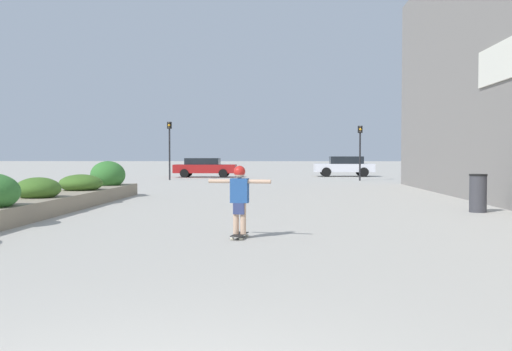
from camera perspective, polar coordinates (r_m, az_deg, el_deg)
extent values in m
cube|color=gray|center=(17.02, -20.68, -2.79)|extent=(1.50, 15.38, 0.46)
ellipsoid|color=#3D6623|center=(16.86, -20.96, -1.25)|extent=(1.22, 1.30, 0.64)
ellipsoid|color=#3D6623|center=(19.94, -17.10, -0.75)|extent=(1.43, 1.43, 0.60)
ellipsoid|color=#33702D|center=(22.83, -14.59, 0.06)|extent=(1.33, 1.37, 1.07)
cube|color=black|center=(11.19, -1.65, -5.89)|extent=(0.32, 0.70, 0.01)
cylinder|color=beige|center=(11.45, -1.78, -6.00)|extent=(0.07, 0.06, 0.05)
cylinder|color=beige|center=(11.41, -0.92, -6.03)|extent=(0.07, 0.06, 0.05)
cylinder|color=beige|center=(11.00, -2.41, -6.33)|extent=(0.07, 0.06, 0.05)
cylinder|color=beige|center=(10.95, -1.52, -6.36)|extent=(0.07, 0.06, 0.05)
cylinder|color=tan|center=(11.17, -2.02, -4.30)|extent=(0.13, 0.13, 0.61)
cylinder|color=tan|center=(11.14, -1.29, -4.32)|extent=(0.13, 0.13, 0.61)
cube|color=navy|center=(11.14, -1.65, -3.31)|extent=(0.25, 0.22, 0.22)
cube|color=#234C8C|center=(11.11, -1.66, -1.52)|extent=(0.37, 0.23, 0.48)
cylinder|color=tan|center=(11.20, -3.63, -0.56)|extent=(0.46, 0.16, 0.08)
cylinder|color=tan|center=(11.01, 0.35, -0.61)|extent=(0.46, 0.16, 0.08)
sphere|color=tan|center=(11.09, -1.66, 0.22)|extent=(0.20, 0.20, 0.20)
sphere|color=red|center=(11.09, -1.66, 0.40)|extent=(0.23, 0.23, 0.23)
cylinder|color=#38383D|center=(17.41, 21.31, -1.74)|extent=(0.48, 0.48, 1.04)
cylinder|color=black|center=(17.39, 21.34, 0.06)|extent=(0.50, 0.50, 0.05)
cube|color=silver|center=(43.93, 8.76, 0.77)|extent=(4.49, 1.93, 0.62)
cube|color=black|center=(43.94, 9.00, 1.53)|extent=(2.47, 1.70, 0.56)
cylinder|color=black|center=(42.89, 7.05, 0.33)|extent=(0.71, 0.22, 0.71)
cylinder|color=black|center=(44.72, 6.86, 0.40)|extent=(0.71, 0.22, 0.71)
cylinder|color=black|center=(43.20, 10.73, 0.33)|extent=(0.71, 0.22, 0.71)
cylinder|color=black|center=(45.02, 10.40, 0.40)|extent=(0.71, 0.22, 0.71)
cube|color=maroon|center=(42.14, -5.11, 0.68)|extent=(4.54, 1.76, 0.62)
cube|color=black|center=(42.15, -5.35, 1.42)|extent=(2.49, 1.55, 0.47)
cylinder|color=black|center=(42.81, -3.09, 0.29)|extent=(0.63, 0.22, 0.63)
cylinder|color=black|center=(41.15, -3.32, 0.22)|extent=(0.63, 0.22, 0.63)
cylinder|color=black|center=(43.18, -6.80, 0.29)|extent=(0.63, 0.22, 0.63)
cylinder|color=black|center=(41.53, -7.18, 0.22)|extent=(0.63, 0.22, 0.63)
cylinder|color=black|center=(37.80, -8.64, 2.10)|extent=(0.11, 0.11, 3.36)
cube|color=black|center=(37.85, -8.65, 4.98)|extent=(0.28, 0.20, 0.45)
sphere|color=#2D2823|center=(37.74, -8.69, 5.22)|extent=(0.15, 0.15, 0.15)
sphere|color=orange|center=(37.73, -8.69, 4.99)|extent=(0.15, 0.15, 0.15)
sphere|color=#2D2823|center=(37.72, -8.69, 4.77)|extent=(0.15, 0.15, 0.15)
cylinder|color=black|center=(36.90, 10.35, 1.85)|extent=(0.11, 0.11, 3.04)
cube|color=black|center=(36.93, 10.37, 4.56)|extent=(0.28, 0.20, 0.45)
sphere|color=#2D2823|center=(36.82, 10.40, 4.80)|extent=(0.15, 0.15, 0.15)
sphere|color=orange|center=(36.81, 10.40, 4.57)|extent=(0.15, 0.15, 0.15)
sphere|color=#2D2823|center=(36.81, 10.40, 4.34)|extent=(0.15, 0.15, 0.15)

